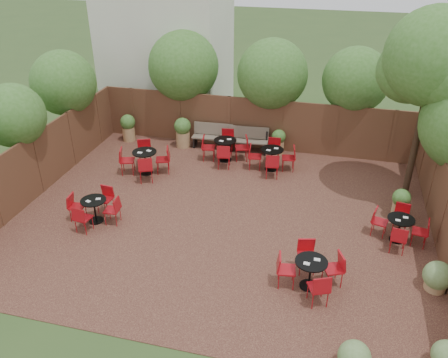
# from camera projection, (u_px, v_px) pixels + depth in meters

# --- Properties ---
(ground) EXTENTS (80.00, 80.00, 0.00)m
(ground) POSITION_uv_depth(u_px,v_px,m) (222.00, 216.00, 13.70)
(ground) COLOR #354F23
(ground) RESTS_ON ground
(courtyard_paving) EXTENTS (12.00, 10.00, 0.02)m
(courtyard_paving) POSITION_uv_depth(u_px,v_px,m) (222.00, 216.00, 13.69)
(courtyard_paving) COLOR #3A1C17
(courtyard_paving) RESTS_ON ground
(fence_back) EXTENTS (12.00, 0.08, 2.00)m
(fence_back) POSITION_uv_depth(u_px,v_px,m) (255.00, 124.00, 17.46)
(fence_back) COLOR #54301F
(fence_back) RESTS_ON ground
(fence_left) EXTENTS (0.08, 10.00, 2.00)m
(fence_left) POSITION_uv_depth(u_px,v_px,m) (38.00, 164.00, 14.51)
(fence_left) COLOR #54301F
(fence_left) RESTS_ON ground
(fence_right) EXTENTS (0.08, 10.00, 2.00)m
(fence_right) POSITION_uv_depth(u_px,v_px,m) (445.00, 216.00, 11.92)
(fence_right) COLOR #54301F
(fence_right) RESTS_ON ground
(neighbour_building) EXTENTS (5.00, 4.00, 8.00)m
(neighbour_building) POSITION_uv_depth(u_px,v_px,m) (166.00, 22.00, 19.52)
(neighbour_building) COLOR silver
(neighbour_building) RESTS_ON ground
(overhang_foliage) EXTENTS (15.75, 10.49, 2.79)m
(overhang_foliage) POSITION_uv_depth(u_px,v_px,m) (240.00, 89.00, 15.51)
(overhang_foliage) COLOR #366621
(overhang_foliage) RESTS_ON ground
(courtyard_tree) EXTENTS (2.90, 2.82, 5.81)m
(courtyard_tree) POSITION_uv_depth(u_px,v_px,m) (433.00, 63.00, 12.76)
(courtyard_tree) COLOR black
(courtyard_tree) RESTS_ON courtyard_paving
(park_bench_left) EXTENTS (1.55, 0.55, 0.95)m
(park_bench_left) POSITION_uv_depth(u_px,v_px,m) (213.00, 135.00, 17.72)
(park_bench_left) COLOR brown
(park_bench_left) RESTS_ON courtyard_paving
(park_bench_right) EXTENTS (1.56, 0.60, 0.95)m
(park_bench_right) POSITION_uv_depth(u_px,v_px,m) (248.00, 139.00, 17.41)
(park_bench_right) COLOR brown
(park_bench_right) RESTS_ON courtyard_paving
(bistro_tables) EXTENTS (9.95, 7.73, 0.95)m
(bistro_tables) POSITION_uv_depth(u_px,v_px,m) (230.00, 184.00, 14.47)
(bistro_tables) COLOR black
(bistro_tables) RESTS_ON courtyard_paving
(planters) EXTENTS (10.61, 4.03, 1.17)m
(planters) POSITION_uv_depth(u_px,v_px,m) (217.00, 142.00, 16.94)
(planters) COLOR #A47F52
(planters) RESTS_ON courtyard_paving
(low_shrubs) EXTENTS (2.54, 3.50, 0.74)m
(low_shrubs) POSITION_uv_depth(u_px,v_px,m) (415.00, 320.00, 9.62)
(low_shrubs) COLOR #A47F52
(low_shrubs) RESTS_ON courtyard_paving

